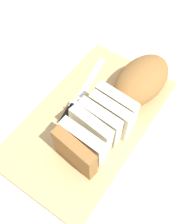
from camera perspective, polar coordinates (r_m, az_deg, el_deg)
ground_plane at (r=0.70m, az=-0.00°, el=-2.31°), size 3.00×3.00×0.00m
cutting_board at (r=0.69m, az=-0.00°, el=-1.84°), size 0.46×0.26×0.02m
bread_loaf at (r=0.66m, az=6.90°, el=2.47°), size 0.38×0.14×0.09m
bread_knife at (r=0.69m, az=-3.44°, el=0.99°), size 0.25×0.06×0.03m
crumb_near_knife at (r=0.70m, az=-5.25°, el=1.03°), size 0.01×0.01×0.01m
crumb_near_loaf at (r=0.69m, az=3.74°, el=0.79°), size 0.01×0.01×0.01m
crumb_stray_left at (r=0.65m, az=2.45°, el=-5.34°), size 0.01×0.01×0.01m
crumb_stray_right at (r=0.68m, az=0.14°, el=-0.73°), size 0.01×0.01×0.01m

